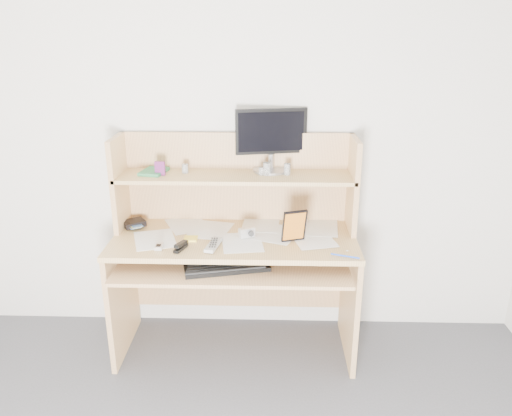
{
  "coord_description": "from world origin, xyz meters",
  "views": [
    {
      "loc": [
        0.2,
        -1.16,
        1.88
      ],
      "look_at": [
        0.13,
        1.43,
        0.95
      ],
      "focal_mm": 35.0,
      "sensor_mm": 36.0,
      "label": 1
    }
  ],
  "objects_px": {
    "desk": "(235,240)",
    "tv_remote": "(214,245)",
    "keyboard": "(227,266)",
    "monitor": "(271,138)",
    "game_case": "(294,226)"
  },
  "relations": [
    {
      "from": "tv_remote",
      "to": "desk",
      "type": "bearing_deg",
      "value": 76.29
    },
    {
      "from": "keyboard",
      "to": "desk",
      "type": "bearing_deg",
      "value": 71.27
    },
    {
      "from": "desk",
      "to": "keyboard",
      "type": "relative_size",
      "value": 2.89
    },
    {
      "from": "desk",
      "to": "tv_remote",
      "type": "distance_m",
      "value": 0.26
    },
    {
      "from": "desk",
      "to": "tv_remote",
      "type": "height_order",
      "value": "desk"
    },
    {
      "from": "tv_remote",
      "to": "game_case",
      "type": "height_order",
      "value": "game_case"
    },
    {
      "from": "game_case",
      "to": "monitor",
      "type": "height_order",
      "value": "monitor"
    },
    {
      "from": "keyboard",
      "to": "tv_remote",
      "type": "distance_m",
      "value": 0.14
    },
    {
      "from": "tv_remote",
      "to": "monitor",
      "type": "distance_m",
      "value": 0.72
    },
    {
      "from": "desk",
      "to": "tv_remote",
      "type": "relative_size",
      "value": 7.5
    },
    {
      "from": "desk",
      "to": "monitor",
      "type": "bearing_deg",
      "value": 39.73
    },
    {
      "from": "tv_remote",
      "to": "monitor",
      "type": "bearing_deg",
      "value": 62.92
    },
    {
      "from": "keyboard",
      "to": "monitor",
      "type": "height_order",
      "value": "monitor"
    },
    {
      "from": "desk",
      "to": "keyboard",
      "type": "xyz_separation_m",
      "value": [
        -0.03,
        -0.29,
        -0.03
      ]
    },
    {
      "from": "tv_remote",
      "to": "monitor",
      "type": "xyz_separation_m",
      "value": [
        0.31,
        0.4,
        0.51
      ]
    }
  ]
}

